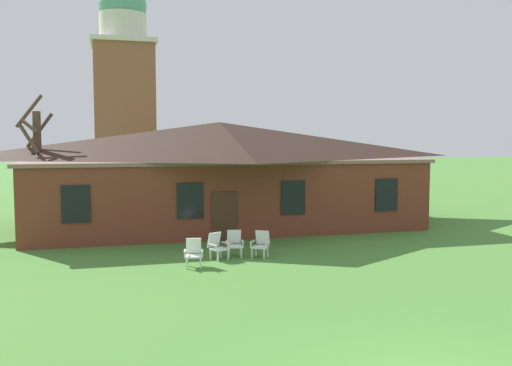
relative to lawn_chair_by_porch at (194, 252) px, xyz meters
name	(u,v)px	position (x,y,z in m)	size (l,w,h in m)	color
brick_building	(220,172)	(2.80, 9.39, 2.13)	(18.86, 10.40, 5.17)	brown
dome_tower	(124,92)	(-1.32, 28.93, 7.71)	(5.18, 5.18, 18.05)	#93563D
lawn_chair_by_porch	(194,252)	(0.00, 0.00, 0.00)	(0.71, 0.75, 0.96)	white
lawn_chair_near_door	(217,245)	(0.99, 0.93, 0.00)	(0.80, 0.84, 0.96)	white
lawn_chair_left_end	(234,243)	(1.71, 1.26, 0.00)	(0.70, 0.74, 0.96)	white
lawn_chair_middle	(261,243)	(2.62, 0.88, 0.00)	(0.85, 0.87, 0.96)	white
bare_tree_beside_building	(37,163)	(-5.89, 8.62, 2.71)	(1.66, 1.80, 6.40)	brown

